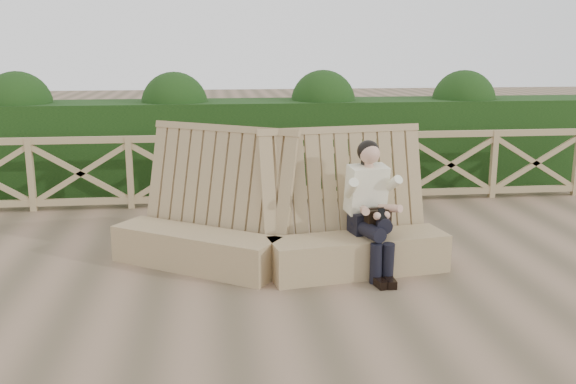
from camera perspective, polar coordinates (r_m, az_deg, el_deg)
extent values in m
plane|color=brown|center=(6.67, 1.48, -8.29)|extent=(60.00, 60.00, 0.00)
cube|color=#9A7F58|center=(7.21, -8.22, -5.05)|extent=(1.88, 1.50, 0.41)
cube|color=#9A7F58|center=(7.27, -7.14, -0.16)|extent=(1.85, 1.45, 1.53)
cube|color=#9A7F58|center=(7.01, 6.28, -5.52)|extent=(1.99, 0.80, 0.41)
cube|color=#9A7F58|center=(7.09, 5.58, -0.45)|extent=(1.98, 0.73, 1.53)
cube|color=black|center=(7.06, 7.09, -2.66)|extent=(0.42, 0.34, 0.23)
cube|color=beige|center=(7.02, 6.99, 0.25)|extent=(0.47, 0.38, 0.55)
sphere|color=tan|center=(6.90, 7.27, 3.39)|extent=(0.26, 0.26, 0.22)
sphere|color=black|center=(6.93, 7.14, 3.61)|extent=(0.28, 0.28, 0.24)
cylinder|color=black|center=(6.84, 7.15, -3.37)|extent=(0.25, 0.50, 0.16)
cylinder|color=black|center=(6.90, 8.35, -2.61)|extent=(0.25, 0.51, 0.17)
cylinder|color=black|center=(6.72, 7.82, -6.37)|extent=(0.15, 0.15, 0.41)
cylinder|color=black|center=(6.76, 8.87, -6.30)|extent=(0.15, 0.15, 0.41)
cube|color=black|center=(6.70, 8.13, -7.97)|extent=(0.14, 0.27, 0.08)
cube|color=black|center=(6.73, 9.02, -7.91)|extent=(0.14, 0.27, 0.08)
cube|color=black|center=(6.88, 7.94, -2.21)|extent=(0.29, 0.20, 0.18)
cube|color=black|center=(6.71, 8.41, -2.06)|extent=(0.09, 0.11, 0.13)
cube|color=#998559|center=(9.79, -1.47, 4.92)|extent=(10.10, 0.07, 0.10)
cube|color=#998559|center=(9.96, -1.44, -0.39)|extent=(10.10, 0.07, 0.10)
cube|color=black|center=(11.02, -2.06, 4.24)|extent=(12.00, 1.20, 1.50)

